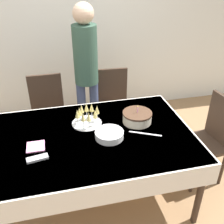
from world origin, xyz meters
TOP-DOWN VIEW (x-y plane):
  - ground_plane at (0.00, 0.00)m, footprint 12.00×12.00m
  - wall_back at (0.00, 1.81)m, footprint 8.00×0.05m
  - dining_table at (0.00, 0.00)m, footprint 1.83×1.23m
  - dining_chair_far_left at (-0.40, 0.93)m, footprint 0.42×0.42m
  - dining_chair_far_right at (0.41, 0.93)m, footprint 0.44×0.44m
  - dining_chair_right_end at (1.23, 0.01)m, footprint 0.46×0.46m
  - birthday_cake at (0.46, 0.13)m, footprint 0.29×0.29m
  - champagne_tray at (-0.02, 0.21)m, footprint 0.29×0.29m
  - plate_stack_main at (0.14, -0.06)m, footprint 0.26×0.26m
  - cake_knife at (0.47, -0.09)m, footprint 0.28×0.15m
  - fork_pile at (-0.49, -0.22)m, footprint 0.18×0.09m
  - napkin_pile at (-0.51, -0.06)m, footprint 0.15×0.15m
  - person_standing at (0.09, 0.96)m, footprint 0.28×0.28m

SIDE VIEW (x-z plane):
  - ground_plane at x=0.00m, z-range 0.00..0.00m
  - dining_chair_far_left at x=-0.40m, z-range 0.05..1.02m
  - dining_chair_far_right at x=0.41m, z-range 0.05..1.02m
  - dining_chair_right_end at x=1.23m, z-range 0.05..1.02m
  - dining_table at x=0.00m, z-range 0.28..1.03m
  - cake_knife at x=0.47m, z-range 0.75..0.76m
  - napkin_pile at x=-0.51m, z-range 0.75..0.77m
  - fork_pile at x=-0.49m, z-range 0.75..0.77m
  - plate_stack_main at x=0.14m, z-range 0.75..0.82m
  - birthday_cake at x=0.46m, z-range 0.72..0.90m
  - champagne_tray at x=-0.02m, z-range 0.76..0.94m
  - person_standing at x=0.09m, z-range 0.19..1.95m
  - wall_back at x=0.00m, z-range 0.00..2.70m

